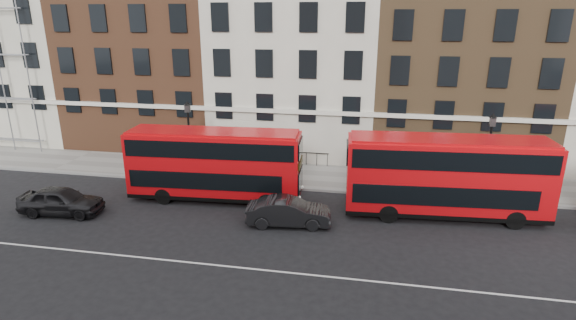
% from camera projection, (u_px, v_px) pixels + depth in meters
% --- Properties ---
extents(ground, '(120.00, 120.00, 0.00)m').
position_uv_depth(ground, '(237.00, 245.00, 22.47)').
color(ground, black).
rests_on(ground, ground).
extents(pavement, '(80.00, 5.00, 0.15)m').
position_uv_depth(pavement, '(280.00, 174.00, 32.27)').
color(pavement, gray).
rests_on(pavement, ground).
extents(kerb, '(80.00, 0.30, 0.16)m').
position_uv_depth(kerb, '(272.00, 187.00, 29.93)').
color(kerb, gray).
rests_on(kerb, ground).
extents(road_centre_line, '(70.00, 0.12, 0.01)m').
position_uv_depth(road_centre_line, '(225.00, 266.00, 20.60)').
color(road_centre_line, white).
rests_on(road_centre_line, ground).
extents(building_terrace, '(64.00, 11.95, 22.00)m').
position_uv_depth(building_terrace, '(294.00, 25.00, 36.09)').
color(building_terrace, '#AFAA98').
rests_on(building_terrace, ground).
extents(bus_b, '(10.65, 3.15, 4.42)m').
position_uv_depth(bus_b, '(214.00, 163.00, 27.37)').
color(bus_b, red).
rests_on(bus_b, ground).
extents(bus_c, '(11.19, 3.39, 4.64)m').
position_uv_depth(bus_c, '(446.00, 175.00, 24.95)').
color(bus_c, red).
rests_on(bus_c, ground).
extents(car_rear, '(4.86, 2.29, 1.61)m').
position_uv_depth(car_rear, '(61.00, 201.00, 25.82)').
color(car_rear, black).
rests_on(car_rear, ground).
extents(car_front, '(4.76, 2.17, 1.52)m').
position_uv_depth(car_front, '(289.00, 212.00, 24.46)').
color(car_front, black).
rests_on(car_front, ground).
extents(lamp_post_left, '(0.44, 0.44, 5.33)m').
position_uv_depth(lamp_post_left, '(189.00, 136.00, 30.85)').
color(lamp_post_left, black).
rests_on(lamp_post_left, pavement).
extents(lamp_post_right, '(0.44, 0.44, 5.33)m').
position_uv_depth(lamp_post_right, '(488.00, 153.00, 27.05)').
color(lamp_post_right, black).
rests_on(lamp_post_right, pavement).
extents(iron_railings, '(6.60, 0.06, 1.00)m').
position_uv_depth(iron_railings, '(285.00, 158.00, 34.15)').
color(iron_railings, black).
rests_on(iron_railings, pavement).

